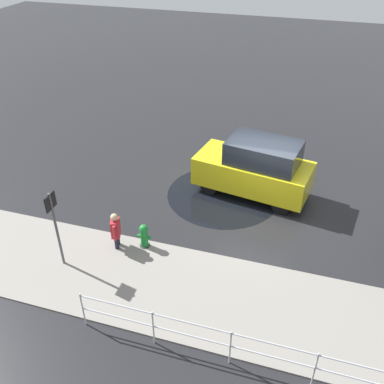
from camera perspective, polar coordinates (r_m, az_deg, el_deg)
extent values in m
plane|color=black|center=(14.46, 8.46, -2.24)|extent=(60.00, 60.00, 0.00)
cube|color=gray|center=(11.34, 4.65, -14.22)|extent=(24.00, 3.20, 0.04)
cube|color=yellow|center=(14.84, 8.07, 2.51)|extent=(4.13, 2.33, 0.99)
cube|color=#1E232B|center=(14.33, 9.52, 5.22)|extent=(2.56, 1.87, 0.77)
cylinder|color=black|center=(14.92, 2.35, 0.79)|extent=(0.63, 0.32, 0.60)
cylinder|color=black|center=(16.04, 4.48, 3.28)|extent=(0.63, 0.32, 0.60)
cylinder|color=black|center=(14.25, 11.79, -1.76)|extent=(0.63, 0.32, 0.60)
cylinder|color=black|center=(15.42, 13.32, 1.01)|extent=(0.63, 0.32, 0.60)
cylinder|color=#197A2D|center=(12.70, -6.38, -6.19)|extent=(0.22, 0.22, 0.62)
sphere|color=#197A2D|center=(12.47, -6.48, -4.91)|extent=(0.26, 0.26, 0.26)
cylinder|color=#197A2D|center=(12.60, -5.72, -6.07)|extent=(0.10, 0.09, 0.09)
cylinder|color=#197A2D|center=(12.70, -7.07, -5.78)|extent=(0.10, 0.09, 0.09)
cylinder|color=#2D2D2D|center=(12.88, -6.30, -7.14)|extent=(0.31, 0.31, 0.06)
cube|color=#B2262D|center=(12.53, -10.16, -4.74)|extent=(0.34, 0.42, 0.55)
sphere|color=tan|center=(12.30, -10.34, -3.34)|extent=(0.22, 0.22, 0.22)
cylinder|color=#1E1E2D|center=(12.91, -9.90, -6.23)|extent=(0.13, 0.13, 0.45)
cylinder|color=#1E1E2D|center=(12.78, -9.99, -6.75)|extent=(0.13, 0.13, 0.45)
cylinder|color=#B2262D|center=(12.72, -10.04, -4.07)|extent=(0.09, 0.09, 0.50)
cylinder|color=#B2262D|center=(12.35, -10.30, -5.44)|extent=(0.09, 0.09, 0.50)
cylinder|color=#B7BABF|center=(9.82, 16.06, -21.79)|extent=(0.04, 0.04, 1.05)
cylinder|color=#B7BABF|center=(9.82, 5.12, -19.96)|extent=(0.04, 0.04, 1.05)
cylinder|color=#B7BABF|center=(10.14, -5.19, -17.58)|extent=(0.04, 0.04, 1.05)
cylinder|color=#B7BABF|center=(10.75, -14.34, -14.94)|extent=(0.04, 0.04, 1.05)
cylinder|color=#B7BABF|center=(9.45, 5.27, -18.27)|extent=(7.11, 0.04, 0.04)
cylinder|color=#B7BABF|center=(9.78, 5.14, -19.78)|extent=(7.11, 0.04, 0.04)
cylinder|color=#4C4C51|center=(12.04, -17.57, -4.94)|extent=(0.07, 0.07, 2.40)
cube|color=black|center=(11.50, -18.37, -1.24)|extent=(0.04, 0.44, 0.44)
cylinder|color=black|center=(15.02, 4.12, -0.37)|extent=(3.90, 3.90, 0.01)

